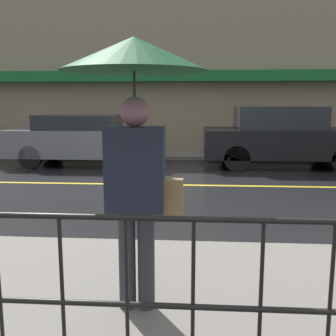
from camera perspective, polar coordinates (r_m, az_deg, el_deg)
ground_plane at (r=8.32m, az=1.31°, el=-2.49°), size 80.00×80.00×0.00m
sidewalk_near at (r=3.58m, az=-2.82°, el=-18.15°), size 28.00×2.56×0.11m
sidewalk_far at (r=12.83m, az=2.32°, el=1.95°), size 28.00×1.77×0.11m
lane_marking at (r=8.32m, az=1.31°, el=-2.46°), size 25.20×0.12×0.01m
building_storefront at (r=13.79m, az=2.54°, el=14.34°), size 28.00×0.85×5.85m
railing_foreground at (r=2.37m, az=-6.04°, el=-15.12°), size 12.00×0.04×0.98m
pedestrian at (r=2.92m, az=-4.79°, el=10.42°), size 1.07×1.07×2.07m
car_grey at (r=11.28m, az=-11.98°, el=4.17°), size 4.14×1.80×1.40m
car_black at (r=11.07m, az=16.21°, el=4.39°), size 4.26×1.86×1.63m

